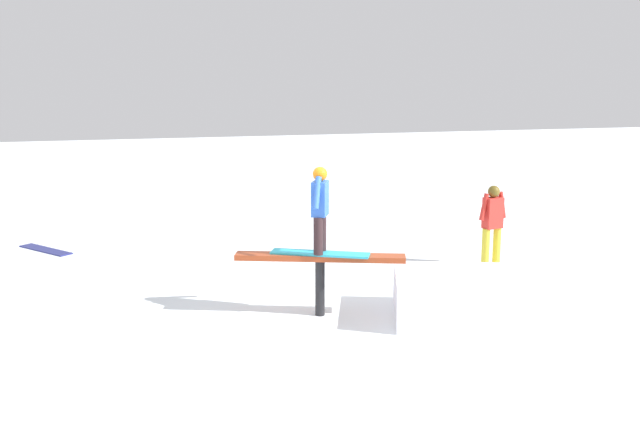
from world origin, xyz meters
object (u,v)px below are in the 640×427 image
loose_snowboard_navy (46,250)px  bystander_red (492,222)px  main_rider_on_rail (320,213)px  rail_feature (320,264)px

loose_snowboard_navy → bystander_red: bearing=27.4°
main_rider_on_rail → loose_snowboard_navy: bearing=-24.0°
bystander_red → loose_snowboard_navy: bystander_red is taller
rail_feature → bystander_red: size_ratio=1.60×
bystander_red → loose_snowboard_navy: bearing=-35.9°
main_rider_on_rail → loose_snowboard_navy: (4.24, -5.19, -1.51)m
loose_snowboard_navy → main_rider_on_rail: bearing=0.4°
rail_feature → bystander_red: bystander_red is taller
main_rider_on_rail → bystander_red: main_rider_on_rail is taller
rail_feature → main_rider_on_rail: size_ratio=1.72×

